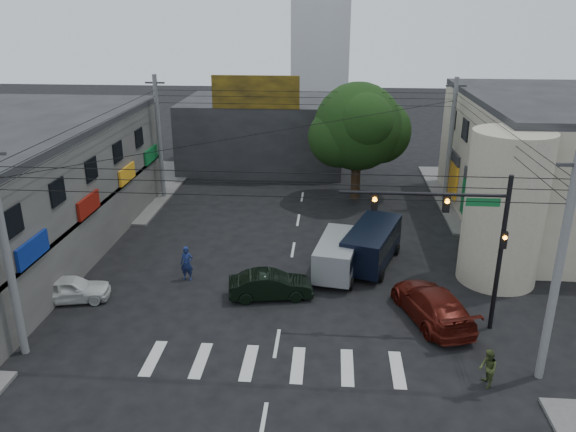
# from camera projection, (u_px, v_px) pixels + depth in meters

# --- Properties ---
(ground) EXTENTS (160.00, 160.00, 0.00)m
(ground) POSITION_uv_depth(u_px,v_px,m) (283.00, 308.00, 27.05)
(ground) COLOR black
(ground) RESTS_ON ground
(sidewalk_far_left) EXTENTS (16.00, 16.00, 0.15)m
(sidewalk_far_left) POSITION_uv_depth(u_px,v_px,m) (80.00, 187.00, 45.16)
(sidewalk_far_left) COLOR #514F4C
(sidewalk_far_left) RESTS_ON ground
(sidewalk_far_right) EXTENTS (16.00, 16.00, 0.15)m
(sidewalk_far_right) POSITION_uv_depth(u_px,v_px,m) (540.00, 198.00, 42.51)
(sidewalk_far_right) COLOR #514F4C
(sidewalk_far_right) RESTS_ON ground
(building_right) EXTENTS (14.00, 18.00, 8.00)m
(building_right) POSITION_uv_depth(u_px,v_px,m) (575.00, 165.00, 36.47)
(building_right) COLOR #9E927D
(building_right) RESTS_ON ground
(corner_column) EXTENTS (4.00, 4.00, 8.00)m
(corner_column) POSITION_uv_depth(u_px,v_px,m) (504.00, 209.00, 28.58)
(corner_column) COLOR #9E927D
(corner_column) RESTS_ON ground
(building_far) EXTENTS (14.00, 10.00, 6.00)m
(building_far) POSITION_uv_depth(u_px,v_px,m) (264.00, 133.00, 50.57)
(building_far) COLOR #232326
(building_far) RESTS_ON ground
(billboard) EXTENTS (7.00, 0.30, 2.60)m
(billboard) POSITION_uv_depth(u_px,v_px,m) (256.00, 92.00, 44.49)
(billboard) COLOR olive
(billboard) RESTS_ON building_far
(street_tree) EXTENTS (6.40, 6.40, 8.70)m
(street_tree) POSITION_uv_depth(u_px,v_px,m) (358.00, 127.00, 40.72)
(street_tree) COLOR black
(street_tree) RESTS_ON ground
(traffic_gantry) EXTENTS (7.10, 0.35, 7.20)m
(traffic_gantry) POSITION_uv_depth(u_px,v_px,m) (464.00, 228.00, 23.85)
(traffic_gantry) COLOR black
(traffic_gantry) RESTS_ON ground
(utility_pole_near_left) EXTENTS (0.32, 0.32, 9.20)m
(utility_pole_near_left) POSITION_uv_depth(u_px,v_px,m) (6.00, 253.00, 22.01)
(utility_pole_near_left) COLOR #59595B
(utility_pole_near_left) RESTS_ON ground
(utility_pole_near_right) EXTENTS (0.32, 0.32, 9.20)m
(utility_pole_near_right) POSITION_uv_depth(u_px,v_px,m) (558.00, 271.00, 20.46)
(utility_pole_near_right) COLOR #59595B
(utility_pole_near_right) RESTS_ON ground
(utility_pole_far_left) EXTENTS (0.32, 0.32, 9.20)m
(utility_pole_far_left) POSITION_uv_depth(u_px,v_px,m) (159.00, 138.00, 41.15)
(utility_pole_far_left) COLOR #59595B
(utility_pole_far_left) RESTS_ON ground
(utility_pole_far_right) EXTENTS (0.32, 0.32, 9.20)m
(utility_pole_far_right) POSITION_uv_depth(u_px,v_px,m) (450.00, 143.00, 39.61)
(utility_pole_far_right) COLOR #59595B
(utility_pole_far_right) RESTS_ON ground
(dark_sedan) EXTENTS (2.88, 4.66, 1.37)m
(dark_sedan) POSITION_uv_depth(u_px,v_px,m) (271.00, 285.00, 27.84)
(dark_sedan) COLOR black
(dark_sedan) RESTS_ON ground
(white_compact) EXTENTS (3.10, 4.44, 1.30)m
(white_compact) POSITION_uv_depth(u_px,v_px,m) (70.00, 289.00, 27.55)
(white_compact) COLOR silver
(white_compact) RESTS_ON ground
(maroon_sedan) EXTENTS (5.38, 6.74, 1.58)m
(maroon_sedan) POSITION_uv_depth(u_px,v_px,m) (432.00, 304.00, 25.85)
(maroon_sedan) COLOR #49100A
(maroon_sedan) RESTS_ON ground
(silver_minivan) EXTENTS (5.34, 3.57, 2.01)m
(silver_minivan) POSITION_uv_depth(u_px,v_px,m) (338.00, 257.00, 30.20)
(silver_minivan) COLOR gray
(silver_minivan) RESTS_ON ground
(navy_van) EXTENTS (6.80, 5.41, 2.22)m
(navy_van) POSITION_uv_depth(u_px,v_px,m) (372.00, 246.00, 31.34)
(navy_van) COLOR black
(navy_van) RESTS_ON ground
(traffic_officer) EXTENTS (0.74, 0.53, 1.89)m
(traffic_officer) POSITION_uv_depth(u_px,v_px,m) (187.00, 263.00, 29.60)
(traffic_officer) COLOR navy
(traffic_officer) RESTS_ON ground
(pedestrian_olive) EXTENTS (0.83, 0.68, 1.56)m
(pedestrian_olive) POSITION_uv_depth(u_px,v_px,m) (488.00, 368.00, 21.26)
(pedestrian_olive) COLOR #3B4821
(pedestrian_olive) RESTS_ON ground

